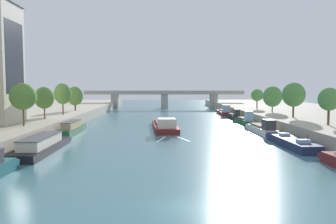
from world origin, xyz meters
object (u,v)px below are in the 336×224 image
Objects in this scene: moored_boat_right_midway at (234,116)px; tree_left_by_lamp at (44,98)px; tree_right_midway at (294,95)px; moored_boat_right_downstream at (224,112)px; tree_right_by_lamp at (257,95)px; moored_boat_left_near at (42,145)px; barge_midriver at (165,125)px; tree_right_end_of_row at (329,99)px; bridge_far at (164,97)px; tree_right_past_mid at (272,97)px; tree_left_end_of_row at (63,94)px; tree_left_far at (75,96)px; moored_boat_left_gap_after at (72,128)px; moored_boat_right_far at (245,120)px; tree_left_midway at (23,96)px; moored_boat_right_gap_after at (291,142)px; moored_boat_right_near at (262,128)px.

moored_boat_right_midway is 49.72m from tree_left_by_lamp.
tree_right_midway is (49.75, 2.84, 0.51)m from tree_left_by_lamp.
tree_right_by_lamp is at bearing -47.93° from moored_boat_right_downstream.
moored_boat_left_near is 2.28× the size of tree_right_midway.
moored_boat_right_midway is at bearing 48.47° from barge_midriver.
moored_boat_left_near is 2.93× the size of tree_right_by_lamp.
bridge_far is at bearing 107.18° from tree_right_end_of_row.
tree_right_end_of_row is 0.97× the size of tree_right_past_mid.
tree_left_far is (-0.42, 12.95, -0.84)m from tree_left_end_of_row.
moored_boat_left_gap_after is (-17.19, -7.10, 0.20)m from barge_midriver.
bridge_far reaches higher than moored_boat_left_gap_after.
barge_midriver is at bearing 178.11° from tree_right_midway.
moored_boat_right_downstream is at bearing 101.30° from tree_right_midway.
moored_boat_right_far is 26.54m from moored_boat_right_downstream.
tree_right_past_mid is 1.15× the size of tree_right_by_lamp.
barge_midriver is 1.53× the size of moored_boat_right_downstream.
moored_boat_right_far is 1.65× the size of tree_left_midway.
tree_left_end_of_row is (-41.15, 28.19, 6.51)m from moored_boat_right_gap_after.
tree_right_end_of_row is 87.47m from bridge_far.
tree_left_by_lamp is 0.88× the size of tree_right_midway.
tree_left_end_of_row is 49.88m from tree_right_midway.
barge_midriver is 30.83m from tree_right_past_mid.
tree_right_midway is (7.35, -36.79, 6.15)m from moored_boat_right_downstream.
moored_boat_right_gap_after is 30.42m from moored_boat_right_far.
tree_left_far is at bearing 172.99° from tree_right_past_mid.
tree_right_midway is at bearing -1.89° from barge_midriver.
barge_midriver is 1.70× the size of moored_boat_left_gap_after.
tree_left_by_lamp is at bearing 92.51° from tree_left_midway.
tree_right_end_of_row is (8.33, -8.72, 5.82)m from moored_boat_right_near.
tree_left_end_of_row is at bearing -88.15° from tree_left_far.
moored_boat_left_near is 58.54m from tree_right_past_mid.
tree_left_end_of_row is 1.11× the size of tree_left_far.
tree_left_end_of_row is at bearing 170.73° from tree_right_midway.
tree_left_far is at bearing 147.59° from moored_boat_right_near.
tree_right_past_mid reaches higher than moored_boat_left_near.
barge_midriver is at bearing -40.88° from tree_left_far.
tree_right_past_mid is (0.24, 28.97, -0.41)m from tree_right_end_of_row.
tree_right_by_lamp is (7.84, -8.68, 5.32)m from moored_boat_right_downstream.
tree_right_end_of_row reaches higher than moored_boat_right_gap_after.
moored_boat_left_gap_after is 39.80m from moored_boat_right_far.
moored_boat_left_gap_after is 16.50m from tree_left_end_of_row.
bridge_far reaches higher than moored_boat_right_midway.
tree_right_past_mid reaches higher than tree_right_by_lamp.
tree_right_by_lamp is at bearing 79.93° from moored_boat_right_gap_after.
moored_boat_right_far is 10.59m from tree_right_past_mid.
moored_boat_left_near is 1.16× the size of moored_boat_right_downstream.
tree_left_far is 1.14× the size of tree_right_by_lamp.
moored_boat_right_midway is 11.08m from tree_right_by_lamp.
tree_left_midway is (-41.16, 5.73, 6.57)m from moored_boat_right_gap_after.
moored_boat_right_downstream is at bearing 34.48° from tree_left_end_of_row.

